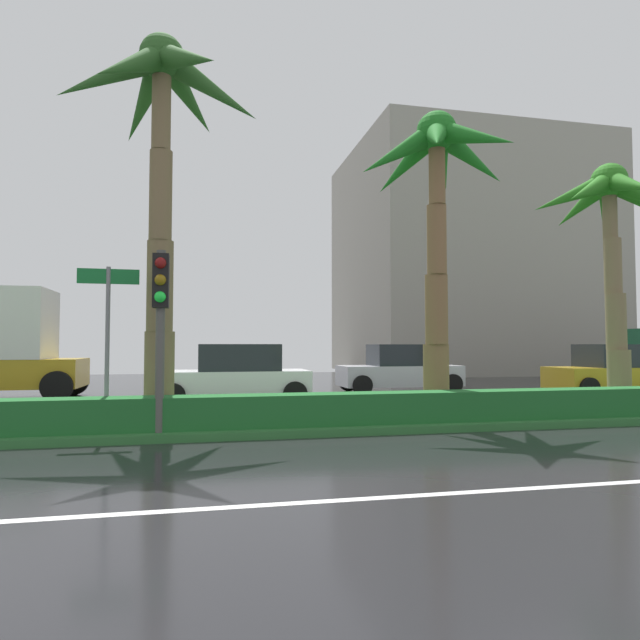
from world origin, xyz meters
The scene contains 12 objects.
ground_plane centered at (0.00, 9.00, -0.05)m, with size 90.00×42.00×0.10m, color black.
median_strip centered at (0.00, 8.00, 0.07)m, with size 85.50×4.00×0.15m, color #2D6B33.
median_hedge centered at (0.00, 6.60, 0.45)m, with size 76.50×0.70×0.60m.
palm_tree_centre centered at (2.25, 7.45, 6.04)m, with size 4.20×4.01×7.80m.
palm_tree_centre_right centered at (8.21, 7.47, 5.28)m, with size 3.73×3.59×6.79m.
palm_tree_mid_right centered at (13.36, 8.22, 4.99)m, with size 3.83×3.92×6.25m.
traffic_signal_median_right centered at (2.34, 6.28, 2.38)m, with size 0.28×0.43×3.24m.
street_name_sign centered at (1.36, 6.94, 2.08)m, with size 1.10×0.08×3.00m.
car_in_traffic_second centered at (4.06, 12.22, 0.83)m, with size 4.30×2.02×1.72m.
car_in_traffic_third centered at (10.13, 14.90, 0.83)m, with size 4.30×2.02×1.72m.
car_in_traffic_fourth centered at (16.68, 12.10, 0.83)m, with size 4.30×2.02×1.72m.
building_far_right centered at (19.94, 28.97, 7.11)m, with size 14.72×12.66×14.22m.
Camera 1 is at (3.00, -3.87, 1.69)m, focal length 30.92 mm.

